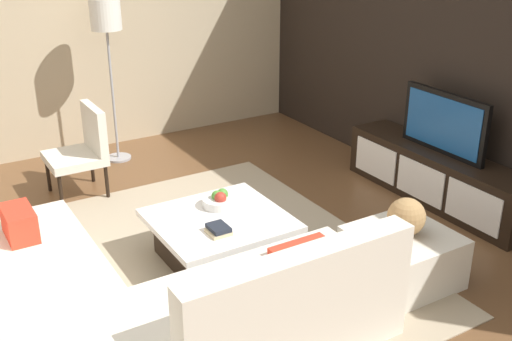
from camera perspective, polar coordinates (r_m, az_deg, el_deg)
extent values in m
plane|color=brown|center=(4.93, -3.79, -8.99)|extent=(14.00, 14.00, 0.00)
cube|color=black|center=(6.04, 19.55, 10.13)|extent=(6.40, 0.12, 2.80)
cube|color=#C6B28E|center=(7.35, -14.59, 12.78)|extent=(0.12, 5.20, 2.80)
cube|color=tan|center=(5.01, -4.32, -8.42)|extent=(3.33, 2.70, 0.01)
cube|color=black|center=(6.16, 16.35, -0.53)|extent=(2.03, 0.45, 0.50)
cube|color=white|center=(6.41, 10.92, 0.93)|extent=(0.57, 0.01, 0.35)
cube|color=white|center=(6.00, 14.83, -0.99)|extent=(0.57, 0.01, 0.35)
cube|color=white|center=(5.63, 19.29, -3.17)|extent=(0.57, 0.01, 0.35)
cube|color=black|center=(5.97, 16.91, 4.21)|extent=(0.97, 0.05, 0.58)
cube|color=#194C8C|center=(5.95, 16.72, 4.16)|extent=(0.87, 0.01, 0.48)
cube|color=silver|center=(4.32, -18.39, -12.11)|extent=(2.33, 0.85, 0.42)
cube|color=silver|center=(4.10, 1.21, -12.82)|extent=(0.85, 1.56, 0.42)
cube|color=silver|center=(3.64, 4.13, -10.25)|extent=(0.18, 1.56, 0.39)
cube|color=red|center=(4.76, -20.91, -4.54)|extent=(0.36, 0.20, 0.22)
cube|color=red|center=(4.15, 5.86, -8.43)|extent=(0.60, 0.44, 0.06)
cube|color=black|center=(4.97, -3.35, -6.54)|extent=(0.77, 0.81, 0.33)
cube|color=white|center=(4.87, -3.40, -4.60)|extent=(0.96, 1.02, 0.05)
cylinder|color=black|center=(6.48, -18.57, -0.22)|extent=(0.04, 0.04, 0.38)
cylinder|color=black|center=(6.05, -17.52, -1.70)|extent=(0.04, 0.04, 0.38)
cylinder|color=black|center=(6.57, -14.85, 0.56)|extent=(0.04, 0.04, 0.38)
cylinder|color=black|center=(6.15, -13.56, -0.85)|extent=(0.04, 0.04, 0.38)
cube|color=silver|center=(6.24, -16.32, 1.08)|extent=(0.55, 0.52, 0.08)
cube|color=silver|center=(6.20, -14.63, 3.75)|extent=(0.55, 0.08, 0.45)
cylinder|color=#A5A5AA|center=(7.17, -12.51, 1.16)|extent=(0.28, 0.28, 0.02)
cylinder|color=#A5A5AA|center=(6.94, -13.02, 6.70)|extent=(0.03, 0.03, 1.42)
cylinder|color=white|center=(6.76, -13.68, 13.79)|extent=(0.32, 0.32, 0.32)
cube|color=silver|center=(4.81, 13.27, -7.76)|extent=(0.70, 0.70, 0.40)
cylinder|color=silver|center=(5.03, -3.37, -2.91)|extent=(0.28, 0.28, 0.07)
sphere|color=#B23326|center=(4.97, -3.29, -2.53)|extent=(0.10, 0.10, 0.10)
sphere|color=#4C8C33|center=(5.04, -3.10, -2.17)|extent=(0.09, 0.09, 0.09)
sphere|color=#4C8C33|center=(5.01, -3.61, -2.35)|extent=(0.09, 0.09, 0.09)
sphere|color=#AD8451|center=(4.65, 13.65, -4.15)|extent=(0.28, 0.28, 0.28)
cube|color=#CCB78C|center=(4.63, -3.47, -5.66)|extent=(0.17, 0.16, 0.03)
cube|color=#1E232D|center=(4.62, -3.46, -5.26)|extent=(0.18, 0.14, 0.03)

